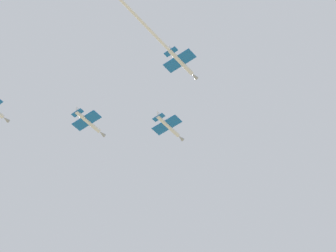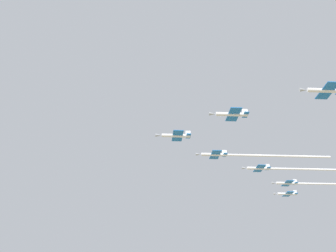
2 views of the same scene
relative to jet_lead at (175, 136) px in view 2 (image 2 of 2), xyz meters
The scene contains 7 objects.
jet_lead is the anchor object (origin of this frame).
jet_port_inner 21.44m from the jet_lead, 30.01° to the left, with size 8.57×11.42×2.36m.
jet_starboard_inner 31.57m from the jet_lead, 106.39° to the left, with size 14.23×47.71×2.36m.
jet_port_outer 46.87m from the jet_lead, 34.95° to the left, with size 8.57×11.42×2.36m.
jet_starboard_outer 61.83m from the jet_lead, 107.09° to the left, with size 17.21×60.34×2.36m.
jet_port_trail 83.44m from the jet_lead, 110.89° to the left, with size 16.83×58.72×2.36m.
jet_tail_end 84.50m from the jet_lead, 124.40° to the left, with size 8.57×11.42×2.36m.
Camera 2 is at (90.64, -31.83, 76.95)m, focal length 41.68 mm.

